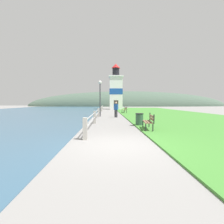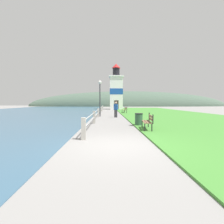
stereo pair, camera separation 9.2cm
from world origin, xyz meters
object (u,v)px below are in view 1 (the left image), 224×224
object	(u,v)px
park_bench_near	(149,121)
trash_bin	(139,120)
park_bench_midway	(125,109)
lamp_post	(100,92)
person_strolling	(116,109)
lighthouse	(116,90)

from	to	relation	value
park_bench_near	trash_bin	world-z (taller)	park_bench_near
trash_bin	park_bench_midway	bearing A→B (deg)	88.24
park_bench_midway	lamp_post	xyz separation A→B (m)	(-3.35, -6.01, 2.20)
park_bench_midway	person_strolling	bearing A→B (deg)	73.26
lighthouse	trash_bin	size ratio (longest dim) A/B	12.01
park_bench_midway	lighthouse	world-z (taller)	lighthouse
park_bench_midway	trash_bin	distance (m)	13.86
trash_bin	lamp_post	xyz separation A→B (m)	(-2.93, 7.83, 2.31)
lamp_post	person_strolling	bearing A→B (deg)	-37.25
person_strolling	lamp_post	world-z (taller)	lamp_post
park_bench_near	person_strolling	xyz separation A→B (m)	(-1.46, 8.30, 0.34)
lighthouse	lamp_post	distance (m)	19.95
park_bench_midway	person_strolling	size ratio (longest dim) A/B	1.15
lighthouse	person_strolling	distance (m)	21.28
person_strolling	trash_bin	xyz separation A→B (m)	(1.23, -6.55, -0.46)
park_bench_midway	trash_bin	world-z (taller)	park_bench_midway
trash_bin	lighthouse	bearing A→B (deg)	90.41
person_strolling	trash_bin	world-z (taller)	person_strolling
park_bench_midway	lighthouse	size ratio (longest dim) A/B	0.18
park_bench_midway	lamp_post	size ratio (longest dim) A/B	0.47
park_bench_near	lighthouse	bearing A→B (deg)	-82.68
trash_bin	person_strolling	bearing A→B (deg)	100.66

